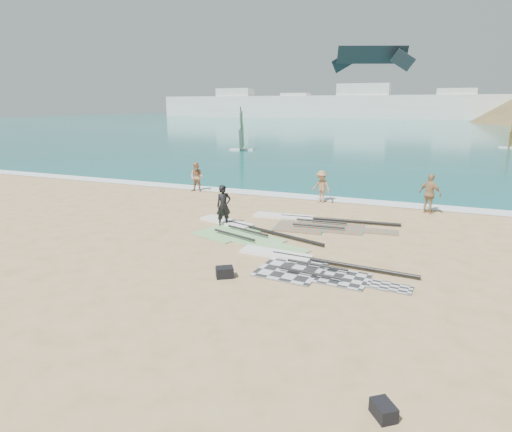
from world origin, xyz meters
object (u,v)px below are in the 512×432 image
at_px(beachgoer_mid, 321,187).
at_px(gear_bag_far, 384,410).
at_px(person_wetsuit, 224,206).
at_px(rig_green, 240,230).
at_px(beachgoer_left, 197,177).
at_px(beachgoer_back, 430,194).
at_px(gear_bag_near, 225,272).
at_px(rig_grey, 304,265).
at_px(rig_orange, 310,222).

bearing_deg(beachgoer_mid, gear_bag_far, -51.04).
height_order(gear_bag_far, person_wetsuit, person_wetsuit).
xyz_separation_m(rig_green, beachgoer_left, (-5.70, 6.51, 0.80)).
distance_m(beachgoer_mid, beachgoer_back, 5.25).
bearing_deg(gear_bag_near, rig_grey, 42.06).
relative_size(person_wetsuit, beachgoer_back, 0.94).
bearing_deg(beachgoer_mid, rig_green, -83.63).
xyz_separation_m(rig_orange, gear_bag_far, (4.25, -11.02, 0.08)).
xyz_separation_m(person_wetsuit, beachgoer_back, (7.92, 5.63, 0.06)).
xyz_separation_m(gear_bag_far, beachgoer_mid, (-4.81, 15.19, 0.71)).
relative_size(gear_bag_far, person_wetsuit, 0.25).
bearing_deg(gear_bag_near, rig_orange, 83.56).
distance_m(rig_orange, beachgoer_left, 9.07).
bearing_deg(beachgoer_mid, beachgoer_left, -159.06).
xyz_separation_m(gear_bag_near, person_wetsuit, (-2.48, 4.94, 0.71)).
xyz_separation_m(rig_grey, rig_green, (-3.45, 2.73, 0.00)).
height_order(rig_green, beachgoer_back, beachgoer_back).
bearing_deg(gear_bag_near, person_wetsuit, 116.64).
relative_size(rig_green, person_wetsuit, 3.43).
bearing_deg(gear_bag_far, beachgoer_left, 128.76).
relative_size(rig_grey, beachgoer_mid, 3.49).
bearing_deg(rig_orange, gear_bag_far, -73.84).
distance_m(rig_green, beachgoer_left, 8.69).
bearing_deg(person_wetsuit, beachgoer_left, 81.25).
relative_size(beachgoer_mid, beachgoer_back, 0.90).
relative_size(beachgoer_left, beachgoer_mid, 1.01).
relative_size(gear_bag_near, beachgoer_mid, 0.30).
height_order(rig_grey, beachgoer_left, beachgoer_left).
distance_m(rig_green, beachgoer_back, 9.31).
height_order(rig_green, gear_bag_near, gear_bag_near).
height_order(rig_grey, gear_bag_far, gear_bag_far).
relative_size(rig_grey, rig_orange, 0.92).
distance_m(gear_bag_near, beachgoer_back, 11.91).
xyz_separation_m(gear_bag_near, gear_bag_far, (5.01, -4.28, -0.03)).
distance_m(person_wetsuit, beachgoer_left, 7.68).
height_order(rig_grey, rig_orange, rig_orange).
height_order(rig_orange, gear_bag_far, gear_bag_far).
relative_size(gear_bag_near, person_wetsuit, 0.29).
relative_size(rig_orange, beachgoer_mid, 3.80).
distance_m(rig_grey, beachgoer_back, 9.55).
height_order(rig_green, gear_bag_far, gear_bag_far).
distance_m(rig_orange, beachgoer_back, 6.11).
xyz_separation_m(beachgoer_left, beachgoer_mid, (7.43, -0.06, -0.01)).
xyz_separation_m(rig_green, gear_bag_far, (6.54, -8.74, 0.08)).
relative_size(rig_orange, person_wetsuit, 3.65).
bearing_deg(person_wetsuit, rig_green, -73.49).
height_order(gear_bag_near, person_wetsuit, person_wetsuit).
distance_m(rig_grey, gear_bag_near, 2.59).
bearing_deg(gear_bag_near, beachgoer_left, 123.37).
height_order(person_wetsuit, beachgoer_mid, person_wetsuit).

